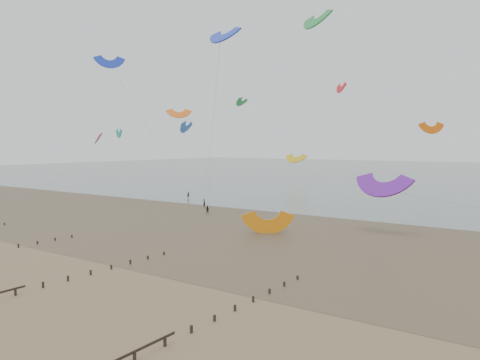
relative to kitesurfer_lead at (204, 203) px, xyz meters
The scene contains 5 objects.
ground 51.37m from the kitesurfer_lead, 68.27° to the right, with size 500.00×500.00×0.00m, color brown.
sea_and_shore 20.03m from the kitesurfer_lead, 41.70° to the right, with size 500.00×665.00×0.03m.
kitesurfer_lead is the anchor object (origin of this frame).
grounded_kite 31.04m from the kitesurfer_lead, 32.98° to the right, with size 6.55×3.43×4.99m, color orange, non-canonical shape.
kites_airborne 48.22m from the kitesurfer_lead, 74.48° to the left, with size 248.75×128.21×35.96m.
Camera 1 is at (43.05, -27.94, 13.21)m, focal length 35.00 mm.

